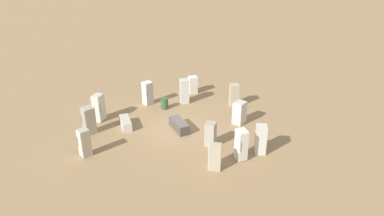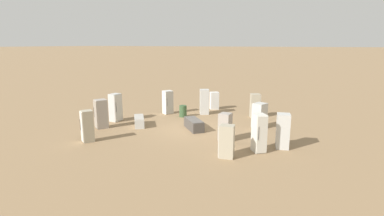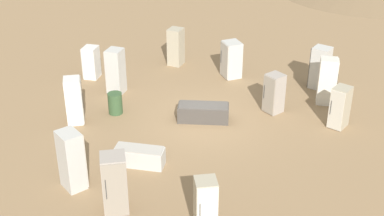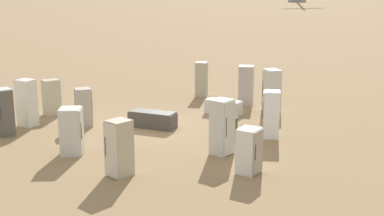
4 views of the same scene
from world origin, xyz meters
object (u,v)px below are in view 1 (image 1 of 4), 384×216
object	(u,v)px
discarded_fridge_3	(193,85)
discarded_fridge_8	(148,93)
discarded_fridge_7	(239,113)
discarded_fridge_11	(99,108)
discarded_fridge_12	(184,91)
discarded_fridge_2	(179,125)
discarded_fridge_0	(234,95)
discarded_fridge_5	(126,123)
discarded_fridge_9	(215,157)
discarded_fridge_13	(89,120)
discarded_fridge_1	(84,143)
discarded_fridge_4	(261,139)
discarded_fridge_6	(210,134)
discarded_fridge_10	(241,145)
rusty_barrel	(164,103)

from	to	relation	value
discarded_fridge_3	discarded_fridge_8	bearing A→B (deg)	-165.72
discarded_fridge_7	discarded_fridge_11	xyz separation A→B (m)	(9.32, 2.70, 0.16)
discarded_fridge_8	discarded_fridge_12	bearing A→B (deg)	143.83
discarded_fridge_2	discarded_fridge_7	bearing A→B (deg)	-13.77
discarded_fridge_7	discarded_fridge_8	size ratio (longest dim) A/B	0.90
discarded_fridge_0	discarded_fridge_5	xyz separation A→B (m)	(6.15, 5.66, -0.55)
discarded_fridge_0	discarded_fridge_11	xyz separation A→B (m)	(8.36, 5.33, 0.09)
discarded_fridge_7	discarded_fridge_8	xyz separation A→B (m)	(7.25, -0.82, 0.09)
discarded_fridge_7	discarded_fridge_9	world-z (taller)	discarded_fridge_7
discarded_fridge_8	discarded_fridge_13	world-z (taller)	discarded_fridge_13
discarded_fridge_1	discarded_fridge_4	bearing A→B (deg)	-126.79
discarded_fridge_1	discarded_fridge_8	bearing A→B (deg)	-61.08
discarded_fridge_6	discarded_fridge_13	distance (m)	8.00
discarded_fridge_0	discarded_fridge_10	xyz separation A→B (m)	(-2.02, 6.90, 0.09)
discarded_fridge_10	rusty_barrel	distance (m)	8.29
discarded_fridge_5	discarded_fridge_7	xyz separation A→B (m)	(-7.11, -3.04, 0.49)
discarded_fridge_2	discarded_fridge_13	bearing A→B (deg)	158.06
discarded_fridge_7	discarded_fridge_12	world-z (taller)	discarded_fridge_12
discarded_fridge_4	discarded_fridge_11	size ratio (longest dim) A/B	0.94
discarded_fridge_3	discarded_fridge_4	xyz separation A→B (m)	(-6.69, 7.11, 0.20)
discarded_fridge_11	discarded_fridge_12	world-z (taller)	discarded_fridge_11
discarded_fridge_4	discarded_fridge_12	xyz separation A→B (m)	(6.70, -5.14, 0.05)
discarded_fridge_10	rusty_barrel	size ratio (longest dim) A/B	2.28
discarded_fridge_3	discarded_fridge_7	size ratio (longest dim) A/B	0.88
discarded_fridge_3	discarded_fridge_6	world-z (taller)	discarded_fridge_6
discarded_fridge_5	discarded_fridge_7	size ratio (longest dim) A/B	1.03
discarded_fridge_6	discarded_fridge_11	distance (m)	8.30
discarded_fridge_10	discarded_fridge_12	xyz separation A→B (m)	(5.75, -6.22, -0.00)
discarded_fridge_0	discarded_fridge_4	size ratio (longest dim) A/B	0.96
discarded_fridge_3	rusty_barrel	bearing A→B (deg)	-142.93
discarded_fridge_8	discarded_fridge_11	world-z (taller)	discarded_fridge_11
discarded_fridge_6	discarded_fridge_8	bearing A→B (deg)	58.28
discarded_fridge_8	discarded_fridge_6	bearing A→B (deg)	85.84
discarded_fridge_5	discarded_fridge_9	world-z (taller)	discarded_fridge_9
discarded_fridge_1	discarded_fridge_4	xyz separation A→B (m)	(-9.71, -3.70, 0.03)
discarded_fridge_1	discarded_fridge_13	world-z (taller)	discarded_fridge_13
discarded_fridge_6	discarded_fridge_11	world-z (taller)	discarded_fridge_11
discarded_fridge_2	discarded_fridge_6	world-z (taller)	discarded_fridge_6
discarded_fridge_0	discarded_fridge_2	xyz separation A→B (m)	(2.60, 4.80, -0.54)
discarded_fridge_5	discarded_fridge_13	bearing A→B (deg)	-179.83
discarded_fridge_1	discarded_fridge_9	distance (m)	7.68
discarded_fridge_11	rusty_barrel	bearing A→B (deg)	134.25
discarded_fridge_9	discarded_fridge_11	world-z (taller)	discarded_fridge_11
discarded_fridge_1	discarded_fridge_10	bearing A→B (deg)	-130.97
discarded_fridge_11	discarded_fridge_6	bearing A→B (deg)	88.10
discarded_fridge_6	discarded_fridge_9	distance (m)	2.51
discarded_fridge_2	discarded_fridge_7	world-z (taller)	discarded_fridge_7
discarded_fridge_5	rusty_barrel	size ratio (longest dim) A/B	1.96
discarded_fridge_1	discarded_fridge_8	distance (m)	7.74
discarded_fridge_1	discarded_fridge_2	xyz separation A→B (m)	(-4.14, -4.73, -0.55)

